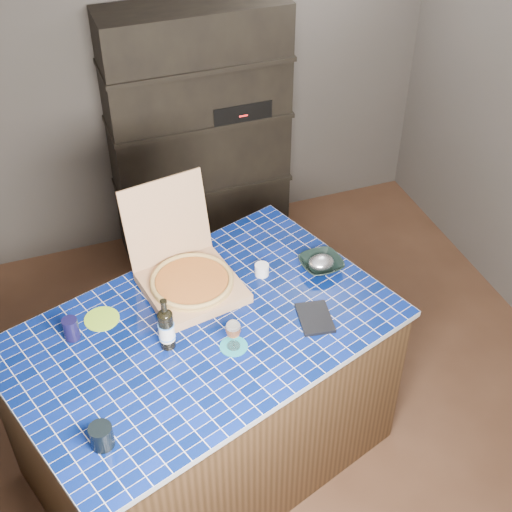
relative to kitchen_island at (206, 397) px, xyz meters
name	(u,v)px	position (x,y,z in m)	size (l,w,h in m)	color
room	(282,220)	(0.53, 0.33, 0.76)	(3.50, 3.50, 3.50)	brown
shelving_unit	(200,135)	(0.54, 1.86, 0.41)	(1.20, 0.41, 1.80)	black
kitchen_island	(206,397)	(0.00, 0.00, 0.00)	(2.05, 1.65, 0.98)	#4A311D
pizza_box	(189,277)	(0.03, 0.30, 0.56)	(0.53, 0.61, 0.48)	tan
mead_bottle	(166,328)	(-0.17, -0.05, 0.60)	(0.08, 0.08, 0.28)	black
teal_trivet	(234,346)	(0.11, -0.16, 0.49)	(0.13, 0.13, 0.01)	teal
wine_glass	(233,329)	(0.11, -0.16, 0.60)	(0.07, 0.07, 0.16)	white
tumbler	(102,436)	(-0.55, -0.48, 0.54)	(0.09, 0.09, 0.11)	black
dvd_case	(315,318)	(0.53, -0.12, 0.50)	(0.15, 0.21, 0.02)	black
bowl	(321,264)	(0.70, 0.21, 0.51)	(0.22, 0.22, 0.05)	black
foil_contents	(321,262)	(0.70, 0.21, 0.53)	(0.14, 0.11, 0.06)	silver
white_jar	(262,270)	(0.40, 0.27, 0.52)	(0.07, 0.07, 0.06)	white
navy_cup	(71,329)	(-0.57, 0.15, 0.54)	(0.07, 0.07, 0.11)	black
green_trivet	(102,319)	(-0.43, 0.22, 0.49)	(0.17, 0.17, 0.01)	#8FC72A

